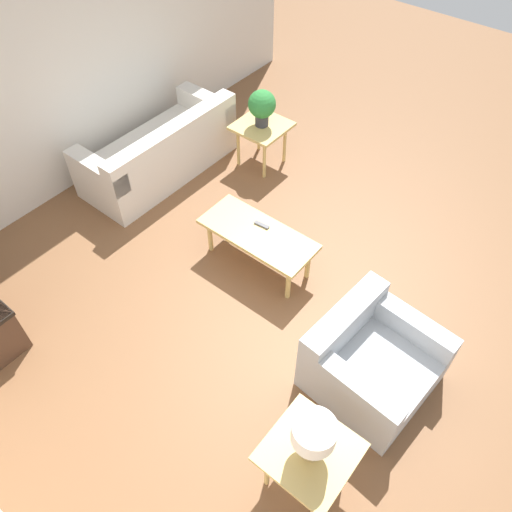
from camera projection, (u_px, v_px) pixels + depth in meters
name	position (u px, v px, depth m)	size (l,w,h in m)	color
ground_plane	(292.00, 287.00, 5.01)	(14.00, 14.00, 0.00)	brown
wall_right	(64.00, 66.00, 5.27)	(0.12, 7.20, 2.70)	silver
sofa	(161.00, 153.00, 6.00)	(0.85, 1.94, 0.78)	silver
armchair	(370.00, 361.00, 4.15)	(0.98, 1.02, 0.70)	#A8ADB2
coffee_table	(258.00, 236.00, 4.94)	(1.19, 0.51, 0.45)	tan
side_table_plant	(262.00, 130.00, 5.99)	(0.60, 0.60, 0.55)	tan
side_table_lamp	(309.00, 455.00, 3.43)	(0.60, 0.60, 0.55)	tan
potted_plant	(262.00, 106.00, 5.74)	(0.33, 0.33, 0.44)	#333338
table_lamp	(313.00, 436.00, 3.18)	(0.29, 0.29, 0.39)	#997F4C
remote_control	(262.00, 225.00, 4.95)	(0.16, 0.06, 0.02)	#4C4C51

